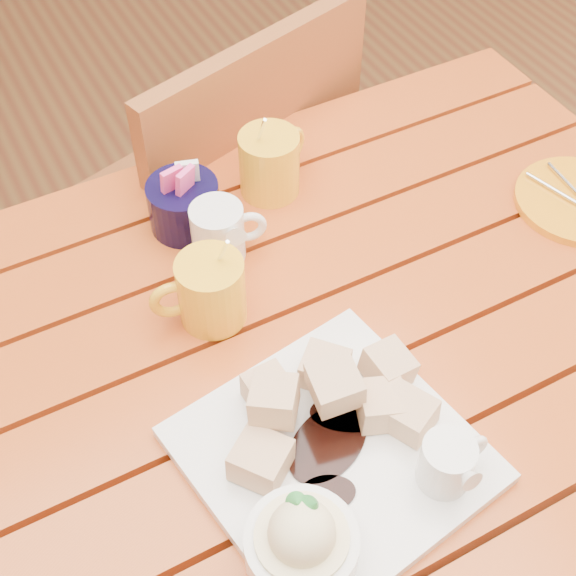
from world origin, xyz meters
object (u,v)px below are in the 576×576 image
coffee_mug_left (209,290)px  table (286,406)px  coffee_mug_right (270,162)px  chair_far (221,210)px  dessert_plate (331,466)px

coffee_mug_left → table: bearing=-51.5°
coffee_mug_right → chair_far: 0.38m
chair_far → dessert_plate: bearing=59.6°
table → dessert_plate: (-0.03, -0.16, 0.14)m
dessert_plate → chair_far: bearing=75.8°
table → coffee_mug_right: (0.12, 0.26, 0.15)m
coffee_mug_left → coffee_mug_right: bearing=56.0°
dessert_plate → coffee_mug_right: (0.15, 0.42, 0.02)m
table → dessert_plate: size_ratio=3.88×
coffee_mug_left → chair_far: chair_far is taller
dessert_plate → coffee_mug_right: 0.45m
coffee_mug_right → table: bearing=-138.7°
coffee_mug_left → coffee_mug_right: (0.17, 0.17, 0.00)m
dessert_plate → table: bearing=78.2°
table → chair_far: bearing=75.0°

